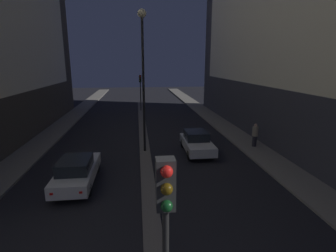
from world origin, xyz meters
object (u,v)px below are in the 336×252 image
(traffic_light_near, at_px, (166,225))
(pedestrian_on_right_sidewalk, at_px, (255,135))
(street_lamp, at_px, (143,57))
(car_left_lane, at_px, (77,171))
(traffic_light_mid, at_px, (140,85))
(car_right_lane, at_px, (197,142))

(traffic_light_near, relative_size, pedestrian_on_right_sidewalk, 2.63)
(street_lamp, bearing_deg, pedestrian_on_right_sidewalk, 0.06)
(car_left_lane, distance_m, pedestrian_on_right_sidewalk, 12.51)
(traffic_light_mid, distance_m, car_right_lane, 17.05)
(car_left_lane, distance_m, car_right_lane, 8.30)
(traffic_light_near, bearing_deg, pedestrian_on_right_sidewalk, 59.39)
(traffic_light_near, xyz_separation_m, car_right_lane, (3.59, 13.07, -2.67))
(traffic_light_mid, xyz_separation_m, car_right_lane, (3.59, -16.46, -2.67))
(traffic_light_mid, relative_size, street_lamp, 0.49)
(traffic_light_mid, bearing_deg, car_right_lane, -77.69)
(car_left_lane, xyz_separation_m, car_right_lane, (7.18, 4.17, -0.01))
(car_left_lane, bearing_deg, street_lamp, 52.29)
(car_right_lane, xyz_separation_m, pedestrian_on_right_sidewalk, (4.43, 0.49, 0.27))
(traffic_light_near, bearing_deg, street_lamp, 90.00)
(car_right_lane, relative_size, pedestrian_on_right_sidewalk, 2.37)
(traffic_light_mid, relative_size, car_right_lane, 1.11)
(traffic_light_near, distance_m, car_left_lane, 9.97)
(pedestrian_on_right_sidewalk, bearing_deg, traffic_light_near, -120.61)
(traffic_light_mid, height_order, car_right_lane, traffic_light_mid)
(traffic_light_near, xyz_separation_m, street_lamp, (0.00, 13.55, 3.02))
(street_lamp, relative_size, pedestrian_on_right_sidewalk, 5.41)
(pedestrian_on_right_sidewalk, bearing_deg, street_lamp, -179.94)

